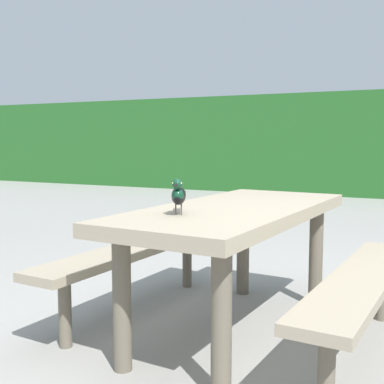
{
  "coord_description": "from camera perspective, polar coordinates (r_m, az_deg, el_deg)",
  "views": [
    {
      "loc": [
        0.63,
        -2.37,
        1.11
      ],
      "look_at": [
        -0.5,
        -0.06,
        0.84
      ],
      "focal_mm": 46.41,
      "sensor_mm": 36.0,
      "label": 1
    }
  ],
  "objects": [
    {
      "name": "bird_grackle",
      "position": [
        2.44,
        -1.57,
        -0.29
      ],
      "size": [
        0.14,
        0.28,
        0.18
      ],
      "color": "black",
      "rests_on": "picnic_table_foreground"
    },
    {
      "name": "picnic_table_foreground",
      "position": [
        2.84,
        5.0,
        -5.28
      ],
      "size": [
        1.8,
        1.85,
        0.74
      ],
      "color": "gray",
      "rests_on": "ground"
    },
    {
      "name": "ground_plane",
      "position": [
        2.69,
        10.77,
        -18.49
      ],
      "size": [
        60.0,
        60.0,
        0.0
      ],
      "primitive_type": "plane",
      "color": "gray"
    }
  ]
}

